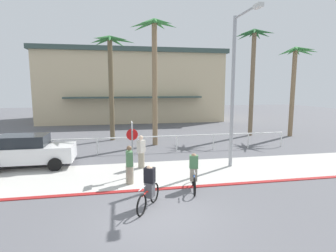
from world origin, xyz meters
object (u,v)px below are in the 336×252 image
object	(u,v)px
palm_tree_4	(295,68)
pedestrian_0	(141,153)
palm_tree_2	(154,53)
cyclist_red_1	(149,188)
stop_sign_bike_lane	(132,141)
streetlight_curb	(235,83)
palm_tree_1	(111,62)
pedestrian_1	(130,166)
palm_tree_3	(253,56)
cyclist_blue_0	(194,172)
car_white_1	(28,151)

from	to	relation	value
palm_tree_4	pedestrian_0	size ratio (longest dim) A/B	4.32
palm_tree_2	pedestrian_0	size ratio (longest dim) A/B	5.11
pedestrian_0	cyclist_red_1	bearing A→B (deg)	-91.55
cyclist_red_1	pedestrian_0	xyz separation A→B (m)	(0.12, 4.57, 0.09)
stop_sign_bike_lane	streetlight_curb	xyz separation A→B (m)	(5.09, 0.54, 2.60)
palm_tree_1	pedestrian_0	world-z (taller)	palm_tree_1
cyclist_red_1	pedestrian_0	size ratio (longest dim) A/B	0.95
streetlight_curb	pedestrian_1	distance (m)	6.49
stop_sign_bike_lane	palm_tree_3	world-z (taller)	palm_tree_3
streetlight_curb	pedestrian_1	xyz separation A→B (m)	(-5.27, -1.42, -3.50)
palm_tree_1	cyclist_red_1	size ratio (longest dim) A/B	4.91
palm_tree_3	stop_sign_bike_lane	bearing A→B (deg)	-138.94
cyclist_red_1	pedestrian_0	bearing A→B (deg)	88.45
palm_tree_3	palm_tree_2	bearing A→B (deg)	-164.44
palm_tree_1	palm_tree_3	xyz separation A→B (m)	(11.52, -0.06, 0.62)
cyclist_red_1	pedestrian_1	world-z (taller)	pedestrian_1
palm_tree_2	cyclist_blue_0	distance (m)	10.42
cyclist_red_1	palm_tree_4	bearing A→B (deg)	40.46
car_white_1	pedestrian_0	xyz separation A→B (m)	(5.68, -1.21, -0.09)
palm_tree_1	pedestrian_1	world-z (taller)	palm_tree_1
streetlight_curb	pedestrian_0	world-z (taller)	streetlight_curb
car_white_1	pedestrian_1	size ratio (longest dim) A/B	2.63
stop_sign_bike_lane	palm_tree_2	world-z (taller)	palm_tree_2
palm_tree_2	palm_tree_3	world-z (taller)	palm_tree_3
stop_sign_bike_lane	cyclist_red_1	bearing A→B (deg)	-83.31
palm_tree_1	palm_tree_2	xyz separation A→B (m)	(2.95, -2.45, 0.45)
pedestrian_0	palm_tree_2	bearing A→B (deg)	75.38
stop_sign_bike_lane	cyclist_blue_0	world-z (taller)	stop_sign_bike_lane
palm_tree_1	cyclist_red_1	xyz separation A→B (m)	(1.41, -12.46, -5.29)
pedestrian_0	streetlight_curb	bearing A→B (deg)	-9.50
palm_tree_2	pedestrian_0	world-z (taller)	palm_tree_2
car_white_1	cyclist_red_1	world-z (taller)	car_white_1
palm_tree_3	palm_tree_4	size ratio (longest dim) A/B	1.20
pedestrian_0	palm_tree_1	bearing A→B (deg)	100.98
palm_tree_3	pedestrian_0	size ratio (longest dim) A/B	5.19
palm_tree_1	pedestrian_0	size ratio (longest dim) A/B	4.65
pedestrian_1	car_white_1	bearing A→B (deg)	145.78
car_white_1	cyclist_red_1	bearing A→B (deg)	-46.08
cyclist_red_1	pedestrian_1	distance (m)	2.44
pedestrian_1	palm_tree_3	bearing A→B (deg)	43.22
cyclist_red_1	pedestrian_0	world-z (taller)	pedestrian_0
palm_tree_3	palm_tree_4	xyz separation A→B (m)	(3.19, -1.06, -0.93)
palm_tree_2	cyclist_red_1	world-z (taller)	palm_tree_2
palm_tree_1	palm_tree_3	size ratio (longest dim) A/B	0.90
streetlight_curb	palm_tree_1	bearing A→B (deg)	125.23
palm_tree_1	pedestrian_1	xyz separation A→B (m)	(0.85, -10.09, -5.21)
car_white_1	pedestrian_0	size ratio (longest dim) A/B	2.59
palm_tree_4	cyclist_red_1	bearing A→B (deg)	-139.54
palm_tree_3	cyclist_red_1	xyz separation A→B (m)	(-10.11, -12.40, -5.91)
car_white_1	cyclist_blue_0	size ratio (longest dim) A/B	2.46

